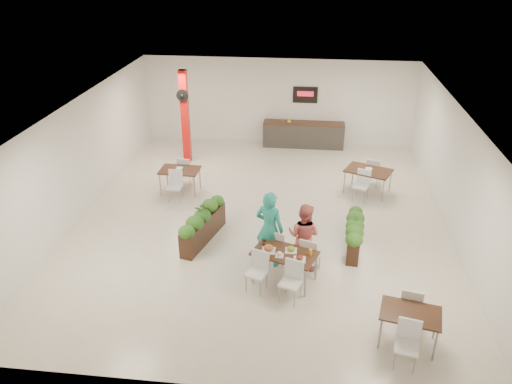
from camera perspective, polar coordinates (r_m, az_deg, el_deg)
ground at (r=13.97m, az=0.59°, el=-2.97°), size 12.00×12.00×0.00m
room_shell at (r=13.10m, az=0.63°, el=4.69°), size 10.10×12.10×3.22m
red_column at (r=17.26m, az=-8.11°, el=8.60°), size 0.40×0.41×3.20m
service_counter at (r=18.87m, az=5.44°, el=6.62°), size 3.00×0.64×2.20m
main_table at (r=11.20m, az=3.23°, el=-7.41°), size 1.70×1.94×0.92m
diner_man at (r=11.61m, az=1.55°, el=-4.23°), size 0.80×0.66×1.90m
diner_woman at (r=11.65m, az=5.48°, el=-5.00°), size 0.95×0.85×1.63m
planter_left at (r=12.78m, az=-6.07°, el=-3.47°), size 0.84×2.01×1.08m
planter_right at (r=12.66m, az=11.19°, el=-4.36°), size 0.53×1.82×0.95m
side_table_a at (r=15.34m, az=-8.70°, el=2.15°), size 1.21×1.63×0.92m
side_table_b at (r=15.50m, az=12.71°, el=2.10°), size 1.56×1.65×0.92m
side_table_c at (r=10.02m, az=17.18°, el=-13.59°), size 1.23×1.67×0.92m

